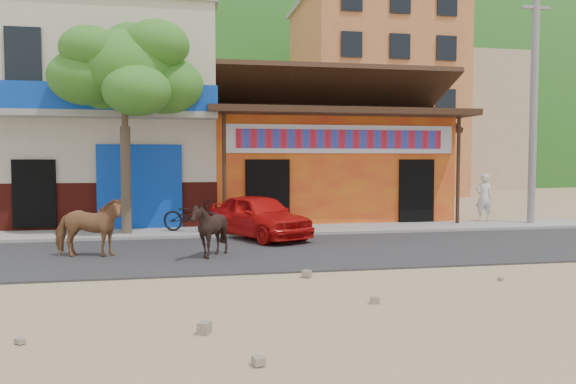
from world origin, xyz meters
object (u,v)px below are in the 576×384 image
Objects in this scene: tree at (125,126)px; cow_tan at (88,227)px; scooter at (191,216)px; utility_pole at (534,100)px; pedestrian at (484,198)px; cow_dark at (210,230)px; red_car at (258,216)px.

tree reaches higher than cow_tan.
cow_tan reaches higher than scooter.
utility_pole is at bearing 0.90° from tree.
utility_pole is at bearing 157.13° from pedestrian.
utility_pole is 4.54× the size of scooter.
cow_dark is at bearing -61.66° from tree.
pedestrian reaches higher than cow_tan.
utility_pole is 9.92m from red_car.
pedestrian is at bearing 4.47° from tree.
cow_tan is at bearing -164.96° from utility_pole.
cow_tan is at bearing -117.33° from cow_dark.
utility_pole reaches higher than scooter.
cow_dark is at bearing -148.61° from scooter.
cow_tan reaches higher than red_car.
cow_tan is 0.44× the size of red_car.
utility_pole is 11.56m from scooter.
scooter is (2.30, 3.35, -0.12)m from cow_tan.
tree reaches higher than pedestrian.
tree is 4.18m from cow_tan.
red_car is at bearing 137.66° from cow_dark.
tree reaches higher than red_car.
utility_pole is at bearing -18.43° from red_car.
tree is 3.75× the size of pedestrian.
red_car is 2.09m from scooter.
cow_dark is (2.63, -0.57, -0.04)m from cow_tan.
red_car is 2.03× the size of scooter.
cow_tan is 12.75m from pedestrian.
cow_tan is 1.27× the size of cow_dark.
tree is 11.75m from pedestrian.
cow_dark is at bearing -94.83° from cow_tan.
red_car is (3.60, -1.09, -2.47)m from tree.
pedestrian is at bearing -57.94° from scooter.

